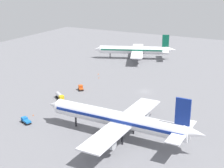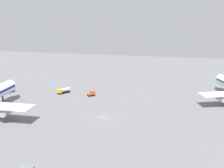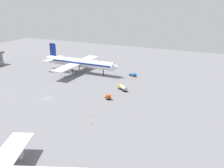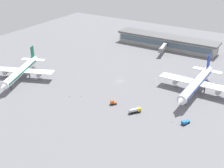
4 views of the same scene
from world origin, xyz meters
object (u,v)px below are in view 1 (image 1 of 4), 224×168
(pushback_tractor, at_px, (26,120))
(safety_cone_near_gate, at_px, (33,115))
(airplane_at_gate, at_px, (135,50))
(airplane_taxiing, at_px, (120,119))
(fuel_truck, at_px, (60,96))
(safety_cone_far_side, at_px, (99,78))
(safety_cone_mid_apron, at_px, (98,74))
(baggage_tug, at_px, (81,88))

(pushback_tractor, distance_m, safety_cone_near_gate, 6.64)
(airplane_at_gate, xyz_separation_m, safety_cone_near_gate, (-99.62, -2.50, -5.34))
(pushback_tractor, bearing_deg, airplane_at_gate, -65.92)
(airplane_taxiing, height_order, fuel_truck, airplane_taxiing)
(safety_cone_far_side, bearing_deg, pushback_tractor, -176.27)
(airplane_at_gate, bearing_deg, safety_cone_far_side, 68.77)
(safety_cone_far_side, bearing_deg, safety_cone_near_gate, -177.95)
(pushback_tractor, height_order, safety_cone_far_side, pushback_tractor)
(safety_cone_near_gate, xyz_separation_m, safety_cone_far_side, (53.42, 1.92, 0.00))
(pushback_tractor, relative_size, safety_cone_near_gate, 7.98)
(airplane_taxiing, height_order, safety_cone_near_gate, airplane_taxiing)
(airplane_at_gate, xyz_separation_m, safety_cone_mid_apron, (-40.72, 3.06, -5.34))
(airplane_taxiing, bearing_deg, safety_cone_near_gate, 0.09)
(fuel_truck, bearing_deg, airplane_taxiing, 8.29)
(baggage_tug, bearing_deg, safety_cone_far_side, -37.28)
(airplane_taxiing, distance_m, safety_cone_mid_apron, 72.97)
(fuel_truck, relative_size, safety_cone_far_side, 10.40)
(pushback_tractor, relative_size, safety_cone_far_side, 7.98)
(airplane_at_gate, height_order, pushback_tractor, airplane_at_gate)
(pushback_tractor, relative_size, fuel_truck, 0.77)
(airplane_at_gate, relative_size, airplane_taxiing, 0.87)
(safety_cone_near_gate, bearing_deg, airplane_taxiing, -90.54)
(safety_cone_near_gate, height_order, safety_cone_far_side, same)
(airplane_at_gate, distance_m, safety_cone_far_side, 46.51)
(fuel_truck, distance_m, safety_cone_near_gate, 19.27)
(fuel_truck, xyz_separation_m, safety_cone_mid_apron, (39.72, 3.98, -1.09))
(safety_cone_near_gate, relative_size, safety_cone_mid_apron, 1.00)
(pushback_tractor, relative_size, baggage_tug, 1.29)
(pushback_tractor, height_order, fuel_truck, fuel_truck)
(pushback_tractor, bearing_deg, baggage_tug, -65.42)
(pushback_tractor, bearing_deg, fuel_truck, -60.39)
(fuel_truck, height_order, baggage_tug, fuel_truck)
(airplane_at_gate, bearing_deg, fuel_truck, 68.70)
(airplane_taxiing, xyz_separation_m, safety_cone_mid_apron, (59.24, 42.19, -5.94))
(baggage_tug, height_order, safety_cone_near_gate, baggage_tug)
(safety_cone_mid_apron, bearing_deg, safety_cone_far_side, -146.31)
(fuel_truck, relative_size, safety_cone_mid_apron, 10.40)
(airplane_at_gate, height_order, baggage_tug, airplane_at_gate)
(fuel_truck, distance_m, baggage_tug, 14.19)
(pushback_tractor, distance_m, safety_cone_far_side, 59.86)
(fuel_truck, bearing_deg, safety_cone_far_side, 125.91)
(airplane_taxiing, bearing_deg, baggage_tug, -41.90)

